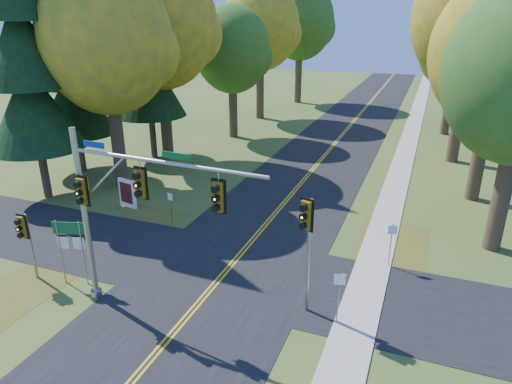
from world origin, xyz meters
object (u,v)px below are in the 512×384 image
(east_signal_pole, at_px, (307,228))
(info_kiosk, at_px, (127,193))
(traffic_mast, at_px, (122,202))
(route_sign_cluster, at_px, (70,240))

(east_signal_pole, distance_m, info_kiosk, 14.58)
(traffic_mast, xyz_separation_m, east_signal_pole, (6.39, 2.19, -0.92))
(east_signal_pole, relative_size, route_sign_cluster, 1.63)
(east_signal_pole, height_order, route_sign_cluster, east_signal_pole)
(east_signal_pole, bearing_deg, route_sign_cluster, -152.21)
(traffic_mast, relative_size, east_signal_pole, 1.62)
(traffic_mast, height_order, route_sign_cluster, traffic_mast)
(traffic_mast, bearing_deg, info_kiosk, 129.54)
(east_signal_pole, bearing_deg, traffic_mast, -142.14)
(east_signal_pole, relative_size, info_kiosk, 2.76)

